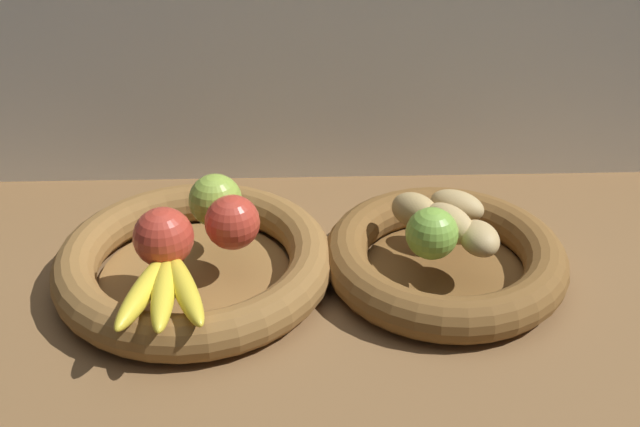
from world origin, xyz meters
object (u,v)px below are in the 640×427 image
potato_large (448,222)px  apple_red_right (232,222)px  potato_back (457,205)px  lime_near (432,233)px  fruit_bowl_left (195,261)px  banana_bunch_front (164,287)px  potato_oblong (415,210)px  fruit_bowl_right (444,256)px  apple_red_front (164,237)px  potato_small (479,238)px  apple_green_back (215,200)px

potato_large → apple_red_right: bearing=-177.7°
apple_red_right → potato_back: 30.80cm
potato_large → lime_near: size_ratio=1.22×
fruit_bowl_left → potato_large: 33.95cm
banana_bunch_front → potato_oblong: 34.87cm
fruit_bowl_right → banana_bunch_front: banana_bunch_front is taller
apple_red_front → banana_bunch_front: apple_red_front is taller
potato_oblong → potato_back: 6.33cm
fruit_bowl_right → potato_back: 7.33cm
fruit_bowl_left → potato_small: size_ratio=5.65×
banana_bunch_front → potato_small: potato_small is taller
fruit_bowl_left → fruit_bowl_right: same height
fruit_bowl_right → lime_near: 8.18cm
banana_bunch_front → potato_oblong: bearing=25.3°
apple_red_front → banana_bunch_front: bearing=-83.1°
fruit_bowl_right → potato_large: size_ratio=4.00×
potato_oblong → banana_bunch_front: bearing=-154.7°
potato_oblong → potato_small: potato_oblong is taller
apple_red_right → lime_near: apple_red_right is taller
banana_bunch_front → potato_oblong: size_ratio=2.49×
potato_oblong → fruit_bowl_left: bearing=-174.1°
banana_bunch_front → fruit_bowl_right: bearing=18.5°
fruit_bowl_left → apple_red_front: (-2.79, -4.70, 6.89)cm
fruit_bowl_left → potato_oblong: size_ratio=5.51×
apple_green_back → potato_oblong: 26.81cm
potato_oblong → potato_back: (6.08, 1.74, -0.37)cm
banana_bunch_front → potato_large: potato_large is taller
apple_red_right → lime_near: size_ratio=1.07×
apple_green_back → potato_small: apple_green_back is taller
potato_large → lime_near: 5.14cm
fruit_bowl_right → potato_oblong: (-3.91, 3.04, 5.49)cm
apple_green_back → banana_bunch_front: (-4.77, -16.32, -2.23)cm
fruit_bowl_left → lime_near: (30.69, -4.21, 6.45)cm
fruit_bowl_left → apple_red_front: size_ratio=4.89×
banana_bunch_front → potato_large: (35.43, 11.84, 1.06)cm
fruit_bowl_left → apple_red_right: size_ratio=5.19×
apple_green_back → apple_red_front: size_ratio=0.95×
fruit_bowl_left → lime_near: lime_near is taller
fruit_bowl_left → potato_back: 36.35cm
fruit_bowl_left → potato_large: bearing=0.0°
banana_bunch_front → apple_green_back: bearing=73.7°
banana_bunch_front → potato_small: size_ratio=2.55×
lime_near → potato_oblong: bearing=98.6°
apple_green_back → potato_back: bearing=0.5°
fruit_bowl_right → potato_back: (2.17, 4.77, 5.12)cm
fruit_bowl_right → apple_green_back: bearing=171.7°
apple_red_front → potato_back: apple_red_front is taller
apple_red_right → potato_back: apple_red_right is taller
fruit_bowl_right → potato_large: 5.53cm
banana_bunch_front → lime_near: size_ratio=2.50×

